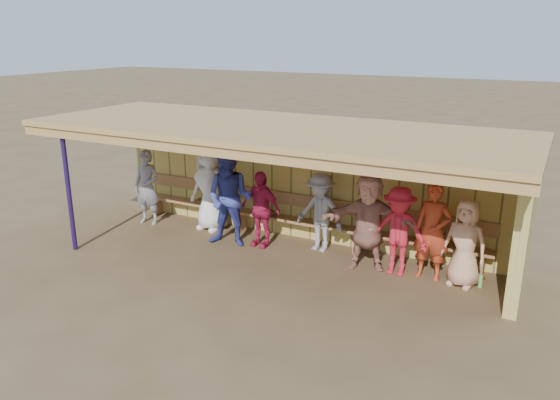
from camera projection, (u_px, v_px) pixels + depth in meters
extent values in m
plane|color=brown|center=(271.00, 258.00, 10.23)|extent=(90.00, 90.00, 0.00)
imported|color=gray|center=(147.00, 187.00, 11.89)|extent=(0.65, 0.48, 1.65)
imported|color=white|center=(210.00, 187.00, 11.50)|extent=(0.98, 0.71, 1.85)
imported|color=#38419B|center=(230.00, 198.00, 10.62)|extent=(1.06, 0.90, 1.92)
imported|color=#C01E49|center=(260.00, 209.00, 10.64)|extent=(0.92, 0.45, 1.51)
imported|color=#9898A0|center=(320.00, 212.00, 10.40)|extent=(1.06, 0.71, 1.54)
imported|color=tan|center=(368.00, 221.00, 9.57)|extent=(1.72, 0.92, 1.76)
imported|color=#B63A1D|center=(432.00, 232.00, 9.18)|extent=(0.63, 0.42, 1.69)
imported|color=tan|center=(465.00, 243.00, 8.93)|extent=(0.82, 0.63, 1.50)
imported|color=red|center=(398.00, 231.00, 9.35)|extent=(1.02, 0.59, 1.58)
cube|color=tan|center=(303.00, 180.00, 11.01)|extent=(8.60, 0.20, 2.40)
cube|color=tan|center=(524.00, 227.00, 8.37)|extent=(0.20, 1.62, 2.40)
cube|color=tan|center=(271.00, 129.00, 9.51)|extent=(8.80, 3.20, 0.10)
cube|color=tan|center=(223.00, 152.00, 8.28)|extent=(8.80, 0.10, 0.18)
cube|color=tan|center=(110.00, 121.00, 11.25)|extent=(0.08, 3.00, 0.16)
cube|color=tan|center=(145.00, 124.00, 10.82)|extent=(0.08, 3.00, 0.16)
cube|color=tan|center=(184.00, 128.00, 10.40)|extent=(0.08, 3.00, 0.16)
cube|color=tan|center=(225.00, 132.00, 9.97)|extent=(0.08, 3.00, 0.16)
cube|color=tan|center=(271.00, 136.00, 9.55)|extent=(0.08, 3.00, 0.16)
cube|color=tan|center=(320.00, 141.00, 9.12)|extent=(0.08, 3.00, 0.16)
cube|color=tan|center=(375.00, 147.00, 8.70)|extent=(0.08, 3.00, 0.16)
cube|color=tan|center=(435.00, 153.00, 8.27)|extent=(0.08, 3.00, 0.16)
cube|color=tan|center=(502.00, 159.00, 7.85)|extent=(0.08, 3.00, 0.16)
cylinder|color=navy|center=(69.00, 190.00, 10.30)|extent=(0.09, 0.09, 2.40)
cube|color=#A67547|center=(296.00, 220.00, 11.00)|extent=(7.60, 0.32, 0.05)
cube|color=#A67547|center=(300.00, 201.00, 11.02)|extent=(7.60, 0.04, 0.26)
cube|color=#A67547|center=(158.00, 206.00, 12.67)|extent=(0.06, 0.29, 0.40)
cube|color=#A67547|center=(242.00, 221.00, 11.64)|extent=(0.06, 0.29, 0.40)
cube|color=#A67547|center=(357.00, 242.00, 10.48)|extent=(0.06, 0.29, 0.40)
cube|color=#A67547|center=(482.00, 265.00, 9.45)|extent=(0.06, 0.29, 0.40)
cylinder|color=orange|center=(436.00, 250.00, 9.57)|extent=(0.13, 0.41, 0.80)
sphere|color=orange|center=(483.00, 278.00, 9.31)|extent=(0.08, 0.08, 0.08)
ellipsoid|color=#593319|center=(202.00, 201.00, 11.95)|extent=(0.30, 0.24, 0.14)
ellipsoid|color=#593319|center=(217.00, 204.00, 11.77)|extent=(0.30, 0.24, 0.14)
ellipsoid|color=#593319|center=(268.00, 212.00, 11.21)|extent=(0.30, 0.24, 0.14)
cylinder|color=#97BB5D|center=(429.00, 235.00, 9.82)|extent=(0.07, 0.07, 0.22)
cylinder|color=gold|center=(368.00, 225.00, 10.33)|extent=(0.07, 0.07, 0.22)
cylinder|color=#69B85C|center=(480.00, 281.00, 9.03)|extent=(0.07, 0.07, 0.22)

